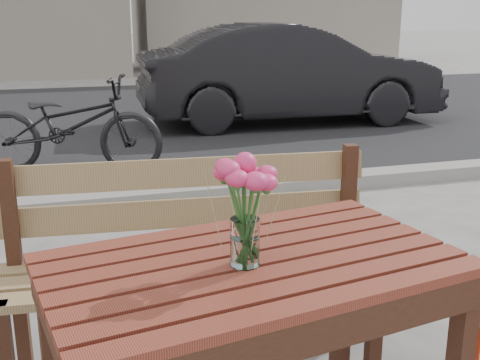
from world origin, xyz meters
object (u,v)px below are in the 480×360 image
object	(u,v)px
bicycle	(70,125)
parked_car	(289,74)
main_vase	(245,196)
main_table	(253,297)

from	to	relation	value
bicycle	parked_car	bearing A→B (deg)	-38.63
main_vase	parked_car	size ratio (longest dim) A/B	0.08
parked_car	bicycle	bearing A→B (deg)	125.40
main_vase	bicycle	world-z (taller)	main_vase
parked_car	bicycle	size ratio (longest dim) A/B	2.31
main_table	main_vase	distance (m)	0.35
parked_car	main_table	bearing A→B (deg)	160.30
main_table	bicycle	distance (m)	4.23
main_table	main_vase	size ratio (longest dim) A/B	3.96
main_vase	bicycle	distance (m)	4.29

